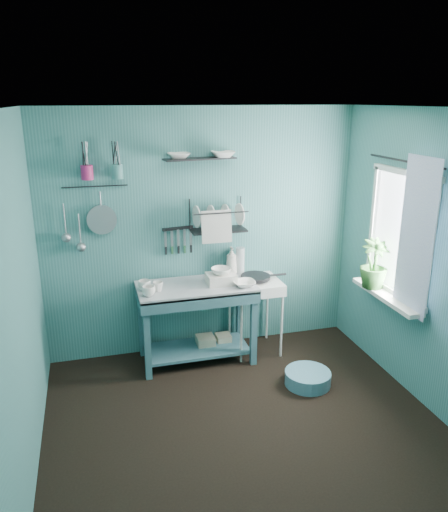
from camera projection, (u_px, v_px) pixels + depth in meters
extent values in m
plane|color=black|center=(246.00, 426.00, 4.08)|extent=(3.20, 3.20, 0.00)
plane|color=silver|center=(250.00, 108.00, 3.32)|extent=(3.20, 3.20, 0.00)
plane|color=#377171|center=(202.00, 233.00, 5.08)|extent=(3.20, 0.00, 3.20)
plane|color=#377171|center=(347.00, 393.00, 2.32)|extent=(3.20, 0.00, 3.20)
plane|color=#377171|center=(18.00, 306.00, 3.30)|extent=(0.00, 3.00, 3.00)
plane|color=#377171|center=(433.00, 265.00, 4.10)|extent=(0.00, 3.00, 3.00)
cube|color=#305C66|center=(197.00, 323.00, 5.01)|extent=(1.15, 0.58, 0.81)
imported|color=white|center=(149.00, 291.00, 4.60)|extent=(0.12, 0.12, 0.10)
imported|color=white|center=(158.00, 287.00, 4.72)|extent=(0.14, 0.14, 0.09)
imported|color=white|center=(144.00, 285.00, 4.74)|extent=(0.17, 0.17, 0.10)
cube|color=silver|center=(221.00, 279.00, 4.91)|extent=(0.28, 0.22, 0.10)
imported|color=white|center=(221.00, 271.00, 4.89)|extent=(0.20, 0.19, 0.06)
imported|color=silver|center=(231.00, 261.00, 5.13)|extent=(0.11, 0.12, 0.30)
cylinder|color=silver|center=(240.00, 261.00, 5.18)|extent=(0.09, 0.09, 0.28)
imported|color=white|center=(244.00, 284.00, 4.85)|extent=(0.22, 0.22, 0.05)
cube|color=white|center=(255.00, 315.00, 5.22)|extent=(0.54, 0.54, 0.78)
cylinder|color=black|center=(256.00, 277.00, 5.09)|extent=(0.30, 0.30, 0.03)
cube|color=black|center=(178.00, 228.00, 4.96)|extent=(0.32, 0.07, 0.03)
cube|color=black|center=(218.00, 215.00, 4.93)|extent=(0.58, 0.32, 0.32)
cube|color=black|center=(200.00, 159.00, 4.75)|extent=(0.72, 0.27, 0.01)
imported|color=white|center=(179.00, 155.00, 4.68)|extent=(0.23, 0.23, 0.05)
imported|color=white|center=(223.00, 152.00, 4.79)|extent=(0.25, 0.25, 0.06)
cylinder|color=#B1205E|center=(87.00, 172.00, 4.53)|extent=(0.11, 0.11, 0.13)
cylinder|color=teal|center=(117.00, 172.00, 4.60)|extent=(0.11, 0.11, 0.13)
cylinder|color=#9FA0A7|center=(102.00, 220.00, 4.72)|extent=(0.28, 0.03, 0.28)
cylinder|color=#9FA0A7|center=(65.00, 220.00, 4.64)|extent=(0.01, 0.01, 0.30)
cylinder|color=#9FA0A7|center=(79.00, 229.00, 4.70)|extent=(0.01, 0.01, 0.30)
cylinder|color=black|center=(95.00, 186.00, 4.63)|extent=(0.60, 0.01, 0.01)
plane|color=white|center=(401.00, 234.00, 4.47)|extent=(0.00, 1.10, 1.10)
cube|color=white|center=(386.00, 296.00, 4.62)|extent=(0.16, 0.95, 0.04)
plane|color=white|center=(416.00, 238.00, 4.16)|extent=(0.00, 1.35, 1.35)
cylinder|color=black|center=(404.00, 161.00, 4.26)|extent=(0.02, 1.05, 0.02)
imported|color=#295A24|center=(374.00, 264.00, 4.72)|extent=(0.29, 0.29, 0.48)
cube|color=tan|center=(205.00, 346.00, 5.17)|extent=(0.18, 0.18, 0.22)
cube|color=tan|center=(223.00, 343.00, 5.25)|extent=(0.15, 0.15, 0.20)
cylinder|color=teal|center=(308.00, 378.00, 4.66)|extent=(0.43, 0.43, 0.13)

